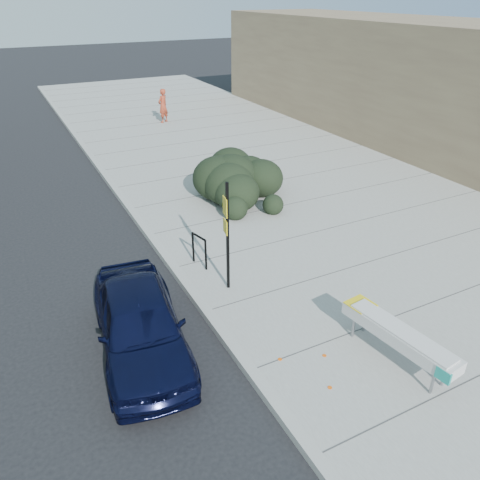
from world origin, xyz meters
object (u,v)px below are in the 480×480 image
object	(u,v)px
bench	(398,335)
sedan_navy	(140,323)
pedestrian	(163,106)
sign_post	(227,231)
bike_rack	(199,248)

from	to	relation	value
bench	sedan_navy	distance (m)	4.80
pedestrian	bench	bearing A→B (deg)	51.66
bench	sign_post	size ratio (longest dim) A/B	0.93
bench	sedan_navy	xyz separation A→B (m)	(-4.06, 2.56, -0.05)
sign_post	pedestrian	size ratio (longest dim) A/B	1.54
bench	sign_post	bearing A→B (deg)	108.24
sign_post	sedan_navy	xyz separation A→B (m)	(-2.35, -1.03, -0.96)
bike_rack	sedan_navy	world-z (taller)	sedan_navy
bench	sign_post	distance (m)	4.08
bench	pedestrian	distance (m)	19.05
bike_rack	sedan_navy	size ratio (longest dim) A/B	0.21
bench	sedan_navy	world-z (taller)	sedan_navy
bike_rack	pedestrian	xyz separation A→B (m)	(3.97, 14.14, 0.34)
bike_rack	sign_post	size ratio (longest dim) A/B	0.32
bench	bike_rack	distance (m)	5.16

